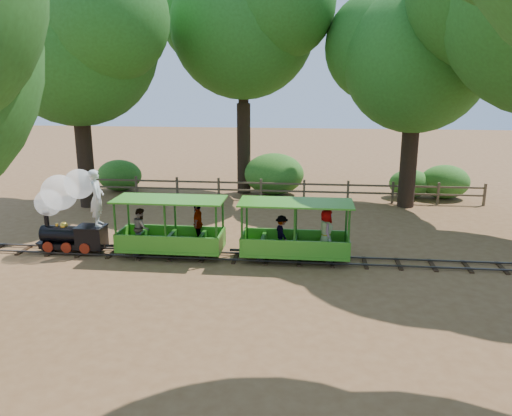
# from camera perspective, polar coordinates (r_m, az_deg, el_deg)

# --- Properties ---
(ground) EXTENTS (90.00, 90.00, 0.00)m
(ground) POSITION_cam_1_polar(r_m,az_deg,el_deg) (15.62, 1.29, -5.94)
(ground) COLOR olive
(ground) RESTS_ON ground
(track) EXTENTS (22.00, 1.00, 0.10)m
(track) POSITION_cam_1_polar(r_m,az_deg,el_deg) (15.59, 1.29, -5.70)
(track) COLOR #3F3D3A
(track) RESTS_ON ground
(locomotive) EXTENTS (2.50, 1.13, 2.77)m
(locomotive) POSITION_cam_1_polar(r_m,az_deg,el_deg) (16.98, -20.65, 0.40)
(locomotive) COLOR black
(locomotive) RESTS_ON ground
(carriage_front) EXTENTS (3.43, 1.40, 1.78)m
(carriage_front) POSITION_cam_1_polar(r_m,az_deg,el_deg) (15.92, -9.75, -2.70)
(carriage_front) COLOR #3A901F
(carriage_front) RESTS_ON track
(carriage_rear) EXTENTS (3.43, 1.40, 1.78)m
(carriage_rear) POSITION_cam_1_polar(r_m,az_deg,el_deg) (15.30, 4.93, -3.31)
(carriage_rear) COLOR #3A901F
(carriage_rear) RESTS_ON track
(oak_nw) EXTENTS (8.46, 7.45, 10.29)m
(oak_nw) POSITION_cam_1_polar(r_m,az_deg,el_deg) (22.96, -20.00, 18.13)
(oak_nw) COLOR #2D2116
(oak_nw) RESTS_ON ground
(oak_nc) EXTENTS (8.37, 7.37, 11.22)m
(oak_nc) POSITION_cam_1_polar(r_m,az_deg,el_deg) (24.57, -1.55, 20.87)
(oak_nc) COLOR #2D2116
(oak_nc) RESTS_ON ground
(oak_ne) EXTENTS (7.51, 6.61, 9.25)m
(oak_ne) POSITION_cam_1_polar(r_m,az_deg,el_deg) (22.60, 17.79, 16.56)
(oak_ne) COLOR #2D2116
(oak_ne) RESTS_ON ground
(fence) EXTENTS (18.10, 0.10, 1.00)m
(fence) POSITION_cam_1_polar(r_m,az_deg,el_deg) (23.14, 3.04, 2.26)
(fence) COLOR brown
(fence) RESTS_ON ground
(shrub_west) EXTENTS (2.26, 1.74, 1.56)m
(shrub_west) POSITION_cam_1_polar(r_m,az_deg,el_deg) (26.16, -15.34, 3.63)
(shrub_west) COLOR #2D6B1E
(shrub_west) RESTS_ON ground
(shrub_mid_w) EXTENTS (2.91, 2.24, 2.02)m
(shrub_mid_w) POSITION_cam_1_polar(r_m,az_deg,el_deg) (24.36, 2.07, 3.91)
(shrub_mid_w) COLOR #2D6B1E
(shrub_mid_w) RESTS_ON ground
(shrub_mid_e) EXTENTS (1.94, 1.49, 1.34)m
(shrub_mid_e) POSITION_cam_1_polar(r_m,az_deg,el_deg) (24.81, 17.16, 2.68)
(shrub_mid_e) COLOR #2D6B1E
(shrub_mid_e) RESTS_ON ground
(shrub_east) EXTENTS (2.30, 1.77, 1.59)m
(shrub_east) POSITION_cam_1_polar(r_m,az_deg,el_deg) (25.14, 20.76, 2.82)
(shrub_east) COLOR #2D6B1E
(shrub_east) RESTS_ON ground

